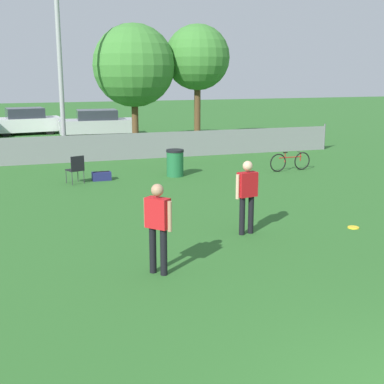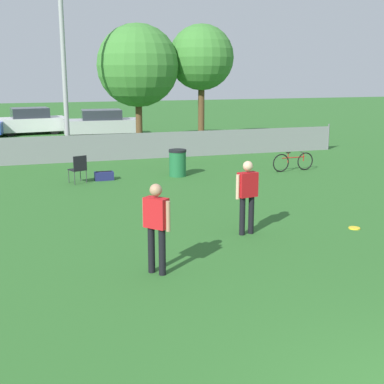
% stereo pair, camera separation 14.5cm
% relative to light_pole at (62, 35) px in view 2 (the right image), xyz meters
% --- Properties ---
extents(fence_backline, '(18.85, 0.07, 1.21)m').
position_rel_light_pole_xyz_m(fence_backline, '(2.44, -1.59, -4.51)').
color(fence_backline, gray).
rests_on(fence_backline, ground_plane).
extents(light_pole, '(0.90, 0.36, 8.60)m').
position_rel_light_pole_xyz_m(light_pole, '(0.00, 0.00, 0.00)').
color(light_pole, '#9E9EA3').
rests_on(light_pole, ground_plane).
extents(tree_near_pole, '(3.93, 3.93, 5.84)m').
position_rel_light_pole_xyz_m(tree_near_pole, '(3.62, 2.24, -1.20)').
color(tree_near_pole, brown).
rests_on(tree_near_pole, ground_plane).
extents(tree_far_right, '(3.21, 3.21, 5.88)m').
position_rel_light_pole_xyz_m(tree_far_right, '(6.84, 2.30, -0.82)').
color(tree_far_right, brown).
rests_on(tree_far_right, ground_plane).
extents(player_defender_red, '(0.45, 0.48, 1.70)m').
position_rel_light_pole_xyz_m(player_defender_red, '(0.40, -14.43, -4.06)').
color(player_defender_red, black).
rests_on(player_defender_red, ground_plane).
extents(player_thrower_red, '(0.59, 0.30, 1.70)m').
position_rel_light_pole_xyz_m(player_thrower_red, '(2.93, -12.68, -4.06)').
color(player_thrower_red, black).
rests_on(player_thrower_red, ground_plane).
extents(frisbee_disc, '(0.27, 0.27, 0.03)m').
position_rel_light_pole_xyz_m(frisbee_disc, '(5.55, -13.06, -5.05)').
color(frisbee_disc, yellow).
rests_on(frisbee_disc, ground_plane).
extents(folding_chair_sideline, '(0.62, 0.62, 0.94)m').
position_rel_light_pole_xyz_m(folding_chair_sideline, '(-0.15, -5.86, -4.53)').
color(folding_chair_sideline, '#333338').
rests_on(folding_chair_sideline, ground_plane).
extents(bicycle_sideline, '(1.71, 0.44, 0.72)m').
position_rel_light_pole_xyz_m(bicycle_sideline, '(7.68, -5.98, -4.72)').
color(bicycle_sideline, black).
rests_on(bicycle_sideline, ground_plane).
extents(trash_bin, '(0.63, 0.63, 0.95)m').
position_rel_light_pole_xyz_m(trash_bin, '(3.32, -5.62, -4.59)').
color(trash_bin, '#1E6638').
rests_on(trash_bin, ground_plane).
extents(gear_bag_sideline, '(0.63, 0.35, 0.31)m').
position_rel_light_pole_xyz_m(gear_bag_sideline, '(0.73, -5.53, -4.92)').
color(gear_bag_sideline, navy).
rests_on(gear_bag_sideline, ground_plane).
extents(parked_car_white, '(4.13, 2.23, 1.52)m').
position_rel_light_pole_xyz_m(parked_car_white, '(-1.37, 9.19, -4.34)').
color(parked_car_white, black).
rests_on(parked_car_white, ground_plane).
extents(parked_car_silver, '(4.31, 1.95, 1.47)m').
position_rel_light_pole_xyz_m(parked_car_silver, '(2.48, 7.15, -4.36)').
color(parked_car_silver, black).
rests_on(parked_car_silver, ground_plane).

